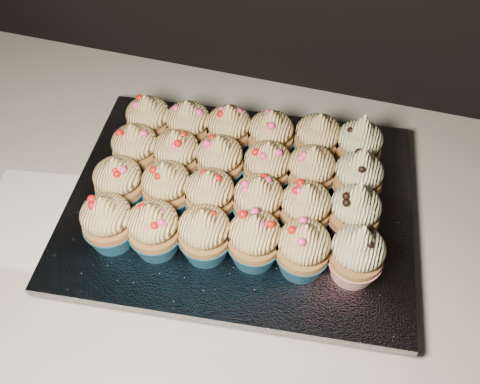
# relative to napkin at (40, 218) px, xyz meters

# --- Properties ---
(cabinet) EXTENTS (2.40, 0.60, 0.86)m
(cabinet) POSITION_rel_napkin_xyz_m (0.04, 0.07, -0.47)
(cabinet) COLOR black
(cabinet) RESTS_ON ground
(worktop) EXTENTS (2.44, 0.64, 0.04)m
(worktop) POSITION_rel_napkin_xyz_m (0.04, 0.07, -0.02)
(worktop) COLOR silver
(worktop) RESTS_ON cabinet
(napkin) EXTENTS (0.18, 0.18, 0.00)m
(napkin) POSITION_rel_napkin_xyz_m (0.00, 0.00, 0.00)
(napkin) COLOR white
(napkin) RESTS_ON worktop
(baking_tray) EXTENTS (0.44, 0.36, 0.02)m
(baking_tray) POSITION_rel_napkin_xyz_m (0.26, 0.08, 0.01)
(baking_tray) COLOR black
(baking_tray) RESTS_ON worktop
(foil_lining) EXTENTS (0.48, 0.40, 0.01)m
(foil_lining) POSITION_rel_napkin_xyz_m (0.26, 0.08, 0.03)
(foil_lining) COLOR silver
(foil_lining) RESTS_ON baking_tray
(cupcake_0) EXTENTS (0.06, 0.06, 0.08)m
(cupcake_0) POSITION_rel_napkin_xyz_m (0.13, -0.02, 0.07)
(cupcake_0) COLOR navy
(cupcake_0) RESTS_ON foil_lining
(cupcake_1) EXTENTS (0.06, 0.06, 0.08)m
(cupcake_1) POSITION_rel_napkin_xyz_m (0.18, -0.02, 0.07)
(cupcake_1) COLOR navy
(cupcake_1) RESTS_ON foil_lining
(cupcake_2) EXTENTS (0.06, 0.06, 0.08)m
(cupcake_2) POSITION_rel_napkin_xyz_m (0.24, -0.01, 0.07)
(cupcake_2) COLOR navy
(cupcake_2) RESTS_ON foil_lining
(cupcake_3) EXTENTS (0.06, 0.06, 0.08)m
(cupcake_3) POSITION_rel_napkin_xyz_m (0.30, 0.00, 0.07)
(cupcake_3) COLOR navy
(cupcake_3) RESTS_ON foil_lining
(cupcake_4) EXTENTS (0.06, 0.06, 0.08)m
(cupcake_4) POSITION_rel_napkin_xyz_m (0.36, 0.00, 0.07)
(cupcake_4) COLOR navy
(cupcake_4) RESTS_ON foil_lining
(cupcake_5) EXTENTS (0.06, 0.06, 0.10)m
(cupcake_5) POSITION_rel_napkin_xyz_m (0.41, 0.01, 0.07)
(cupcake_5) COLOR #B3182A
(cupcake_5) RESTS_ON foil_lining
(cupcake_6) EXTENTS (0.06, 0.06, 0.08)m
(cupcake_6) POSITION_rel_napkin_xyz_m (0.11, 0.03, 0.07)
(cupcake_6) COLOR navy
(cupcake_6) RESTS_ON foil_lining
(cupcake_7) EXTENTS (0.06, 0.06, 0.08)m
(cupcake_7) POSITION_rel_napkin_xyz_m (0.17, 0.04, 0.07)
(cupcake_7) COLOR navy
(cupcake_7) RESTS_ON foil_lining
(cupcake_8) EXTENTS (0.06, 0.06, 0.08)m
(cupcake_8) POSITION_rel_napkin_xyz_m (0.23, 0.05, 0.07)
(cupcake_8) COLOR navy
(cupcake_8) RESTS_ON foil_lining
(cupcake_9) EXTENTS (0.06, 0.06, 0.08)m
(cupcake_9) POSITION_rel_napkin_xyz_m (0.29, 0.05, 0.07)
(cupcake_9) COLOR navy
(cupcake_9) RESTS_ON foil_lining
(cupcake_10) EXTENTS (0.06, 0.06, 0.08)m
(cupcake_10) POSITION_rel_napkin_xyz_m (0.35, 0.06, 0.07)
(cupcake_10) COLOR navy
(cupcake_10) RESTS_ON foil_lining
(cupcake_11) EXTENTS (0.06, 0.06, 0.10)m
(cupcake_11) POSITION_rel_napkin_xyz_m (0.40, 0.07, 0.07)
(cupcake_11) COLOR #B3182A
(cupcake_11) RESTS_ON foil_lining
(cupcake_12) EXTENTS (0.06, 0.06, 0.08)m
(cupcake_12) POSITION_rel_napkin_xyz_m (0.11, 0.09, 0.07)
(cupcake_12) COLOR navy
(cupcake_12) RESTS_ON foil_lining
(cupcake_13) EXTENTS (0.06, 0.06, 0.08)m
(cupcake_13) POSITION_rel_napkin_xyz_m (0.17, 0.10, 0.07)
(cupcake_13) COLOR navy
(cupcake_13) RESTS_ON foil_lining
(cupcake_14) EXTENTS (0.06, 0.06, 0.08)m
(cupcake_14) POSITION_rel_napkin_xyz_m (0.22, 0.11, 0.07)
(cupcake_14) COLOR navy
(cupcake_14) RESTS_ON foil_lining
(cupcake_15) EXTENTS (0.06, 0.06, 0.08)m
(cupcake_15) POSITION_rel_napkin_xyz_m (0.29, 0.11, 0.07)
(cupcake_15) COLOR navy
(cupcake_15) RESTS_ON foil_lining
(cupcake_16) EXTENTS (0.06, 0.06, 0.08)m
(cupcake_16) POSITION_rel_napkin_xyz_m (0.34, 0.12, 0.07)
(cupcake_16) COLOR navy
(cupcake_16) RESTS_ON foil_lining
(cupcake_17) EXTENTS (0.06, 0.06, 0.10)m
(cupcake_17) POSITION_rel_napkin_xyz_m (0.40, 0.13, 0.07)
(cupcake_17) COLOR #B3182A
(cupcake_17) RESTS_ON foil_lining
(cupcake_18) EXTENTS (0.06, 0.06, 0.08)m
(cupcake_18) POSITION_rel_napkin_xyz_m (0.11, 0.15, 0.07)
(cupcake_18) COLOR navy
(cupcake_18) RESTS_ON foil_lining
(cupcake_19) EXTENTS (0.06, 0.06, 0.08)m
(cupcake_19) POSITION_rel_napkin_xyz_m (0.16, 0.16, 0.07)
(cupcake_19) COLOR navy
(cupcake_19) RESTS_ON foil_lining
(cupcake_20) EXTENTS (0.06, 0.06, 0.08)m
(cupcake_20) POSITION_rel_napkin_xyz_m (0.22, 0.16, 0.07)
(cupcake_20) COLOR navy
(cupcake_20) RESTS_ON foil_lining
(cupcake_21) EXTENTS (0.06, 0.06, 0.08)m
(cupcake_21) POSITION_rel_napkin_xyz_m (0.28, 0.17, 0.07)
(cupcake_21) COLOR navy
(cupcake_21) RESTS_ON foil_lining
(cupcake_22) EXTENTS (0.06, 0.06, 0.08)m
(cupcake_22) POSITION_rel_napkin_xyz_m (0.34, 0.18, 0.07)
(cupcake_22) COLOR navy
(cupcake_22) RESTS_ON foil_lining
(cupcake_23) EXTENTS (0.06, 0.06, 0.10)m
(cupcake_23) POSITION_rel_napkin_xyz_m (0.39, 0.18, 0.07)
(cupcake_23) COLOR #B3182A
(cupcake_23) RESTS_ON foil_lining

